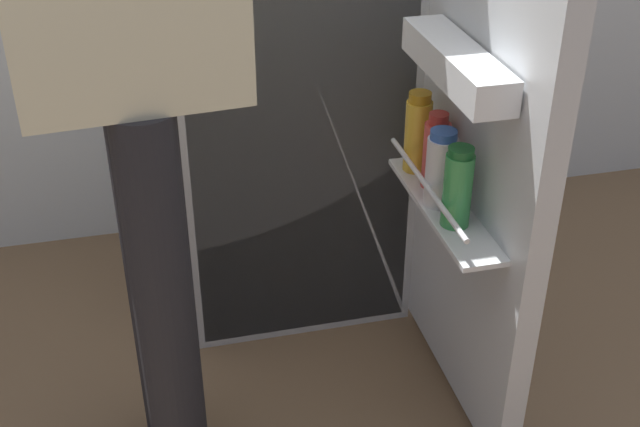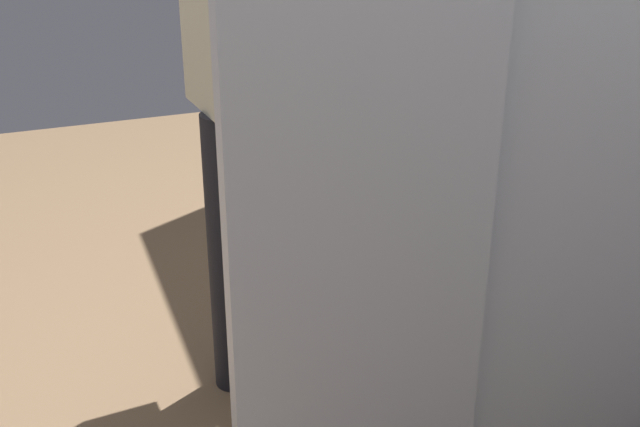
# 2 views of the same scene
# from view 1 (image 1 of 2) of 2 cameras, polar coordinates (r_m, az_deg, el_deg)

# --- Properties ---
(ground_plane) EXTENTS (6.36, 6.36, 0.00)m
(ground_plane) POSITION_cam_1_polar(r_m,az_deg,el_deg) (2.14, 0.54, -12.33)
(ground_plane) COLOR brown
(refrigerator) EXTENTS (0.65, 1.25, 1.65)m
(refrigerator) POSITION_cam_1_polar(r_m,az_deg,el_deg) (2.17, -2.17, 13.72)
(refrigerator) COLOR silver
(refrigerator) RESTS_ON ground_plane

